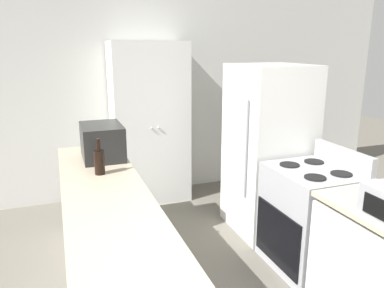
{
  "coord_description": "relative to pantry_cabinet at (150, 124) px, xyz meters",
  "views": [
    {
      "loc": [
        -1.12,
        -1.1,
        1.91
      ],
      "look_at": [
        0.0,
        1.96,
        1.05
      ],
      "focal_mm": 35.0,
      "sensor_mm": 36.0,
      "label": 1
    }
  ],
  "objects": [
    {
      "name": "wine_bottle",
      "position": [
        -0.77,
        -1.45,
        0.03
      ],
      "size": [
        0.08,
        0.08,
        0.3
      ],
      "color": "black",
      "rests_on": "counter_left"
    },
    {
      "name": "microwave",
      "position": [
        -0.69,
        -1.0,
        0.08
      ],
      "size": [
        0.37,
        0.5,
        0.31
      ],
      "color": "black",
      "rests_on": "counter_left"
    },
    {
      "name": "wall_back",
      "position": [
        0.06,
        0.3,
        0.32
      ],
      "size": [
        7.0,
        0.06,
        2.6
      ],
      "color": "silver",
      "rests_on": "ground_plane"
    },
    {
      "name": "refrigerator",
      "position": [
        0.96,
        -1.17,
        -0.11
      ],
      "size": [
        0.73,
        0.77,
        1.73
      ],
      "color": "white",
      "rests_on": "ground_plane"
    },
    {
      "name": "counter_left",
      "position": [
        -0.78,
        -1.85,
        -0.55
      ],
      "size": [
        0.6,
        2.69,
        0.9
      ],
      "color": "silver",
      "rests_on": "ground_plane"
    },
    {
      "name": "pantry_cabinet",
      "position": [
        0.0,
        0.0,
        0.0
      ],
      "size": [
        0.91,
        0.52,
        1.96
      ],
      "color": "white",
      "rests_on": "ground_plane"
    },
    {
      "name": "counter_right",
      "position": [
        0.91,
        -2.77,
        -0.55
      ],
      "size": [
        0.6,
        0.86,
        0.9
      ],
      "color": "silver",
      "rests_on": "ground_plane"
    },
    {
      "name": "stove",
      "position": [
        0.93,
        -1.96,
        -0.52
      ],
      "size": [
        0.66,
        0.72,
        1.06
      ],
      "color": "#9E9EA3",
      "rests_on": "ground_plane"
    }
  ]
}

